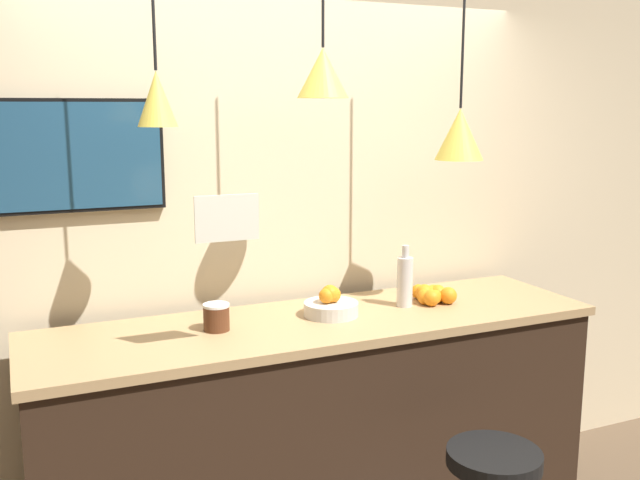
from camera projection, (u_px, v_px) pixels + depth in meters
The scene contains 11 objects.
back_wall at pixel (282, 224), 3.44m from camera, with size 8.00×0.06×2.90m.
service_counter at pixel (320, 436), 3.20m from camera, with size 2.49×0.68×1.10m.
fruit_bowl at pixel (331, 305), 3.14m from camera, with size 0.24×0.24×0.14m.
orange_pile at pixel (433, 294), 3.36m from camera, with size 0.18×0.21×0.08m.
juice_bottle at pixel (405, 281), 3.28m from camera, with size 0.07×0.07×0.29m.
spread_jar at pixel (216, 317), 2.93m from camera, with size 0.11×0.11×0.11m.
pendant_lamp_left at pixel (157, 97), 2.63m from camera, with size 0.15×0.15×0.87m.
pendant_lamp_middle at pixel (323, 72), 2.88m from camera, with size 0.21×0.21×0.76m.
pendant_lamp_right at pixel (460, 133), 3.19m from camera, with size 0.22×0.22×1.03m.
mounted_tv at pixel (73, 156), 2.95m from camera, with size 0.74×0.04×0.47m.
hanging_menu_board at pixel (227, 218), 2.58m from camera, with size 0.24×0.01×0.17m.
Camera 1 is at (-1.21, -2.06, 2.01)m, focal length 40.00 mm.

